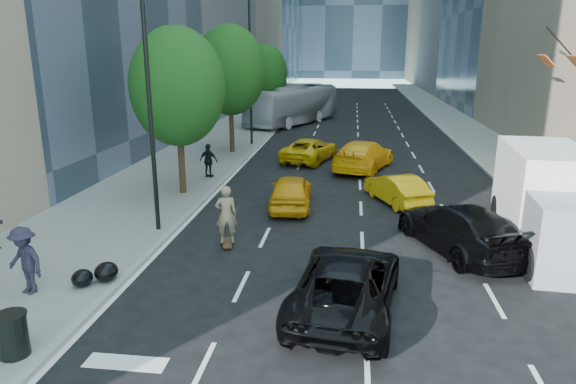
# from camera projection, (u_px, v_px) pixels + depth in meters

# --- Properties ---
(ground) EXTENTS (160.00, 160.00, 0.00)m
(ground) POSITION_uv_depth(u_px,v_px,m) (328.00, 291.00, 14.46)
(ground) COLOR black
(ground) RESTS_ON ground
(sidewalk_left) EXTENTS (6.00, 120.00, 0.15)m
(sidewalk_left) POSITION_uv_depth(u_px,v_px,m) (241.00, 128.00, 44.19)
(sidewalk_left) COLOR slate
(sidewalk_left) RESTS_ON ground
(sidewalk_right) EXTENTS (4.00, 120.00, 0.15)m
(sidewalk_right) POSITION_uv_depth(u_px,v_px,m) (469.00, 132.00, 41.91)
(sidewalk_right) COLOR slate
(sidewalk_right) RESTS_ON ground
(lamp_near) EXTENTS (2.13, 0.22, 10.00)m
(lamp_near) POSITION_uv_depth(u_px,v_px,m) (152.00, 72.00, 17.48)
(lamp_near) COLOR black
(lamp_near) RESTS_ON sidewalk_left
(lamp_far) EXTENTS (2.13, 0.22, 10.00)m
(lamp_far) POSITION_uv_depth(u_px,v_px,m) (253.00, 61.00, 34.69)
(lamp_far) COLOR black
(lamp_far) RESTS_ON sidewalk_left
(tree_near) EXTENTS (4.20, 4.20, 7.46)m
(tree_near) POSITION_uv_depth(u_px,v_px,m) (177.00, 87.00, 22.59)
(tree_near) COLOR #312313
(tree_near) RESTS_ON sidewalk_left
(tree_mid) EXTENTS (4.50, 4.50, 7.99)m
(tree_mid) POSITION_uv_depth(u_px,v_px,m) (230.00, 70.00, 32.06)
(tree_mid) COLOR #312313
(tree_mid) RESTS_ON sidewalk_left
(tree_far) EXTENTS (3.90, 3.90, 6.92)m
(tree_far) POSITION_uv_depth(u_px,v_px,m) (265.00, 73.00, 44.67)
(tree_far) COLOR #312313
(tree_far) RESTS_ON sidewalk_left
(traffic_signal) EXTENTS (2.48, 0.53, 5.20)m
(traffic_signal) POSITION_uv_depth(u_px,v_px,m) (286.00, 73.00, 52.33)
(traffic_signal) COLOR black
(traffic_signal) RESTS_ON sidewalk_left
(skateboarder) EXTENTS (0.84, 0.66, 2.02)m
(skateboarder) POSITION_uv_depth(u_px,v_px,m) (226.00, 218.00, 17.49)
(skateboarder) COLOR #8A7556
(skateboarder) RESTS_ON ground
(black_sedan_lincoln) EXTENTS (3.18, 5.68, 1.50)m
(black_sedan_lincoln) POSITION_uv_depth(u_px,v_px,m) (347.00, 283.00, 13.24)
(black_sedan_lincoln) COLOR black
(black_sedan_lincoln) RESTS_ON ground
(black_sedan_mercedes) EXTENTS (4.18, 6.00, 1.61)m
(black_sedan_mercedes) POSITION_uv_depth(u_px,v_px,m) (460.00, 228.00, 17.14)
(black_sedan_mercedes) COLOR black
(black_sedan_mercedes) RESTS_ON ground
(taxi_a) EXTENTS (1.97, 4.33, 1.44)m
(taxi_a) POSITION_uv_depth(u_px,v_px,m) (291.00, 191.00, 21.93)
(taxi_a) COLOR orange
(taxi_a) RESTS_ON ground
(taxi_b) EXTENTS (2.85, 4.18, 1.30)m
(taxi_b) POSITION_uv_depth(u_px,v_px,m) (397.00, 189.00, 22.58)
(taxi_b) COLOR #E3A50B
(taxi_b) RESTS_ON ground
(taxi_c) EXTENTS (3.61, 5.44, 1.39)m
(taxi_c) POSITION_uv_depth(u_px,v_px,m) (310.00, 150.00, 31.16)
(taxi_c) COLOR #D9A60B
(taxi_c) RESTS_ON ground
(taxi_d) EXTENTS (4.00, 6.10, 1.64)m
(taxi_d) POSITION_uv_depth(u_px,v_px,m) (364.00, 155.00, 28.91)
(taxi_d) COLOR #FEAE0D
(taxi_d) RESTS_ON ground
(city_bus) EXTENTS (7.52, 12.48, 3.44)m
(city_bus) POSITION_uv_depth(u_px,v_px,m) (294.00, 105.00, 46.48)
(city_bus) COLOR #B4B6BB
(city_bus) RESTS_ON ground
(box_truck) EXTENTS (3.05, 7.10, 3.31)m
(box_truck) POSITION_uv_depth(u_px,v_px,m) (550.00, 200.00, 17.26)
(box_truck) COLOR white
(box_truck) RESTS_ON ground
(pedestrian_b) EXTENTS (1.10, 0.68, 1.75)m
(pedestrian_b) POSITION_uv_depth(u_px,v_px,m) (209.00, 161.00, 26.51)
(pedestrian_b) COLOR black
(pedestrian_b) RESTS_ON sidewalk_left
(pedestrian_c) EXTENTS (1.40, 1.10, 1.89)m
(pedestrian_c) POSITION_uv_depth(u_px,v_px,m) (25.00, 261.00, 13.77)
(pedestrian_c) COLOR #251F2F
(pedestrian_c) RESTS_ON sidewalk_left
(trash_can) EXTENTS (0.63, 0.63, 0.94)m
(trash_can) POSITION_uv_depth(u_px,v_px,m) (13.00, 336.00, 11.04)
(trash_can) COLOR black
(trash_can) RESTS_ON sidewalk_left
(garbage_bags) EXTENTS (1.13, 1.09, 0.56)m
(garbage_bags) POSITION_uv_depth(u_px,v_px,m) (97.00, 274.00, 14.54)
(garbage_bags) COLOR black
(garbage_bags) RESTS_ON sidewalk_left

